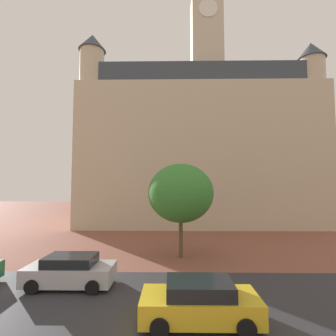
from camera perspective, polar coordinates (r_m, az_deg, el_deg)
ground_plane at (r=12.91m, az=1.85°, el=-26.50°), size 120.00×120.00×0.00m
street_asphalt_strip at (r=11.91m, az=1.94°, el=-28.53°), size 120.00×7.03×0.00m
landmark_building at (r=34.31m, az=6.84°, el=4.69°), size 29.08×14.56×35.92m
car_yellow at (r=10.25m, az=7.30°, el=-28.36°), size 4.26×2.09×1.49m
car_silver at (r=14.00m, az=-21.62°, el=-21.28°), size 4.23×2.03×1.48m
tree_curb_far at (r=17.27m, az=2.95°, el=-5.79°), size 4.54×4.54×6.43m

